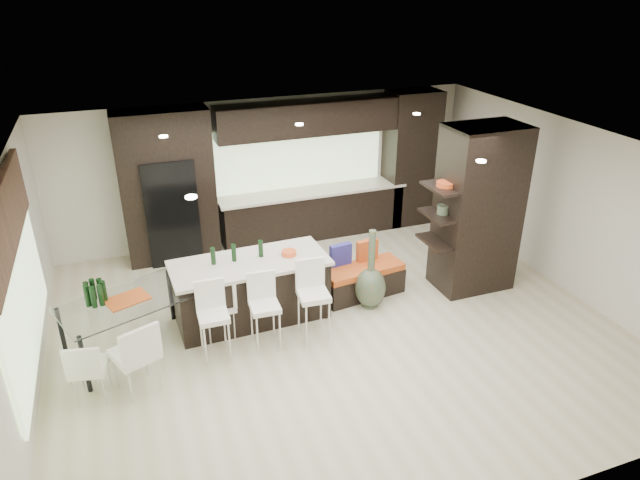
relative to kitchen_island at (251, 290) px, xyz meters
name	(u,v)px	position (x,y,z in m)	size (l,w,h in m)	color
ground	(334,326)	(1.07, -0.66, -0.48)	(8.00, 8.00, 0.00)	beige
back_wall	(267,169)	(1.07, 2.84, 0.87)	(8.00, 0.02, 2.70)	beige
left_wall	(16,296)	(-2.93, -0.66, 0.87)	(0.02, 7.00, 2.70)	beige
right_wall	(567,207)	(5.07, -0.66, 0.87)	(0.02, 7.00, 2.70)	beige
ceiling	(336,150)	(1.07, -0.66, 2.22)	(8.00, 7.00, 0.02)	white
window_left	(21,288)	(-2.89, -0.46, 0.87)	(0.04, 3.20, 1.90)	#B2D199
window_back	(298,157)	(1.67, 2.80, 1.07)	(3.40, 0.04, 1.20)	#B2D199
stone_accent	(6,218)	(-2.86, -0.46, 1.77)	(0.08, 3.00, 0.80)	brown
ceiling_spots	(329,146)	(1.07, -0.41, 2.20)	(4.00, 3.00, 0.02)	white
back_cabinetry	(298,172)	(1.57, 2.51, 0.87)	(6.80, 0.68, 2.70)	black
refrigerator	(170,209)	(-0.83, 2.46, 0.47)	(0.90, 0.68, 1.90)	black
partition_column	(478,209)	(3.67, -0.26, 0.87)	(1.20, 0.80, 2.70)	black
kitchen_island	(251,290)	(0.00, 0.00, 0.00)	(2.29, 0.98, 0.95)	black
stool_left	(214,329)	(-0.70, -0.79, -0.03)	(0.40, 0.40, 0.90)	white
stool_mid	(265,319)	(0.00, -0.79, -0.03)	(0.39, 0.39, 0.89)	white
stool_right	(314,308)	(0.70, -0.80, 0.00)	(0.42, 0.42, 0.94)	white
bench	(362,280)	(1.83, 0.04, -0.22)	(1.34, 0.51, 0.51)	black
floor_vase	(371,269)	(1.81, -0.32, 0.17)	(0.48, 0.48, 1.30)	#46543C
dining_table	(132,326)	(-1.73, -0.29, -0.06)	(1.73, 0.97, 0.83)	white
chair_near	(136,358)	(-1.73, -1.10, -0.01)	(0.50, 0.50, 0.93)	white
chair_far	(90,371)	(-2.28, -1.06, -0.09)	(0.42, 0.42, 0.78)	white
chair_end	(218,310)	(-0.56, -0.29, -0.06)	(0.45, 0.45, 0.84)	white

